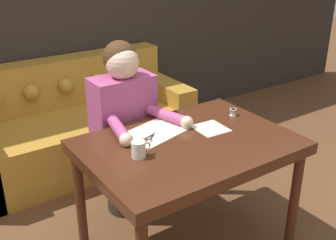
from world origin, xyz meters
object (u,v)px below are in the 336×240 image
mug (139,149)px  dining_table (188,154)px  couch (76,128)px  scissors (151,137)px  person (125,129)px  thread_spool (233,112)px

mug → dining_table: bearing=-0.2°
dining_table → couch: couch is taller
dining_table → scissors: size_ratio=5.43×
dining_table → mug: size_ratio=10.58×
mug → scissors: bearing=43.3°
person → mug: person is taller
couch → scissors: couch is taller
dining_table → mug: bearing=179.8°
couch → person: bearing=-89.7°
person → scissors: size_ratio=5.55×
couch → dining_table: bearing=-85.5°
couch → scissors: size_ratio=8.56×
person → couch: bearing=90.3°
thread_spool → couch: bearing=113.9°
scissors → mug: mug is taller
couch → scissors: bearing=-91.6°
dining_table → mug: (-0.33, 0.00, 0.12)m
dining_table → couch: (-0.11, 1.44, -0.35)m
thread_spool → scissors: bearing=177.4°
person → dining_table: bearing=-79.0°
couch → person: 0.94m
dining_table → couch: size_ratio=0.63×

